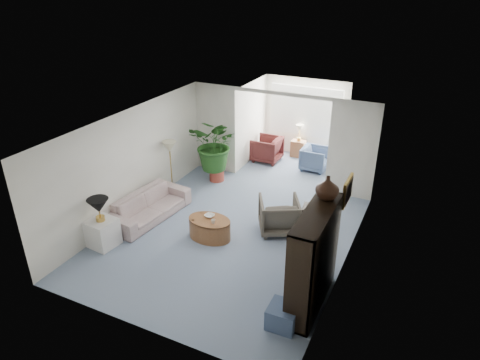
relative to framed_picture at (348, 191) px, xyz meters
The scene contains 26 objects.
floor 2.99m from the framed_picture, behind, with size 6.00×6.00×0.00m, color #8498AE.
sunroom_floor 5.16m from the framed_picture, 120.36° to the left, with size 2.60×2.60×0.00m, color #8498AE.
back_pier_left 5.37m from the framed_picture, 144.59° to the left, with size 1.20×0.12×2.50m, color white.
back_pier_right 3.18m from the framed_picture, 100.24° to the left, with size 1.20×0.12×2.50m, color white.
back_header 4.03m from the framed_picture, 128.43° to the left, with size 2.60×0.12×0.10m, color white.
window_pane 5.83m from the framed_picture, 114.98° to the left, with size 2.20×0.02×1.50m, color white.
window_blinds 5.81m from the framed_picture, 115.11° to the left, with size 2.20×0.02×1.50m, color white.
framed_picture is the anchor object (origin of this frame).
sofa 4.68m from the framed_picture, behind, with size 2.10×0.82×0.61m, color beige.
end_table 5.05m from the framed_picture, 164.23° to the right, with size 0.54×0.54×0.59m, color white.
table_lamp 4.91m from the framed_picture, 164.23° to the right, with size 0.44×0.44×0.30m, color black.
floor_lamp 4.96m from the framed_picture, 163.77° to the left, with size 0.36×0.36×0.28m, color beige.
coffee_table 3.16m from the framed_picture, behind, with size 0.95×0.95×0.45m, color brown.
coffee_bowl 3.10m from the framed_picture, behind, with size 0.21×0.21×0.05m, color silver.
coffee_cup 2.92m from the framed_picture, behind, with size 0.09×0.09×0.09m, color beige.
wingback_chair 2.19m from the framed_picture, 152.96° to the left, with size 0.84×0.86×0.78m, color #5B5648.
side_table_dark 1.97m from the framed_picture, 128.10° to the left, with size 0.50×0.40×0.60m, color black.
entertainment_cabinet 1.41m from the framed_picture, 101.39° to the right, with size 0.43×1.63×1.81m, color black.
cabinet_urn 0.75m from the framed_picture, 109.73° to the right, with size 0.39×0.39×0.41m, color black.
ottoman 2.44m from the framed_picture, 104.15° to the right, with size 0.47×0.47×0.38m, color #49567E.
plant_pot 4.96m from the framed_picture, 148.38° to the left, with size 0.40×0.40×0.32m, color #A63F30.
house_plant 4.76m from the framed_picture, 148.38° to the left, with size 1.33×1.15×1.48m, color #22501B.
sunroom_chair_blue 4.88m from the framed_picture, 112.61° to the left, with size 0.73×0.75×0.68m, color #49567E.
sunroom_chair_maroon 5.60m from the framed_picture, 127.35° to the left, with size 0.80×0.83×0.75m, color #57241D.
sunroom_table 5.86m from the framed_picture, 116.69° to the left, with size 0.42×0.33×0.52m, color brown.
shelf_clutter 1.35m from the framed_picture, 104.51° to the right, with size 0.30×1.22×1.06m.
Camera 1 is at (3.66, -7.05, 5.20)m, focal length 32.35 mm.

